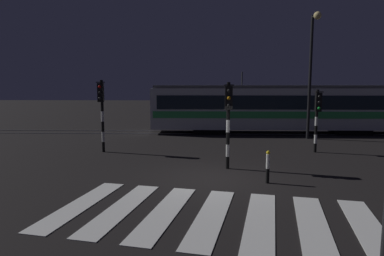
% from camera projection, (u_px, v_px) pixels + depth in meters
% --- Properties ---
extents(ground_plane, '(120.00, 120.00, 0.00)m').
position_uv_depth(ground_plane, '(209.00, 179.00, 12.05)').
color(ground_plane, black).
extents(rail_near, '(80.00, 0.12, 0.03)m').
position_uv_depth(rail_near, '(206.00, 134.00, 22.92)').
color(rail_near, '#59595E').
rests_on(rail_near, ground).
extents(rail_far, '(80.00, 0.12, 0.03)m').
position_uv_depth(rail_far, '(206.00, 131.00, 24.35)').
color(rail_far, '#59595E').
rests_on(rail_far, ground).
extents(crosswalk_zebra, '(8.65, 5.56, 0.02)m').
position_uv_depth(crosswalk_zebra, '(211.00, 216.00, 8.64)').
color(crosswalk_zebra, silver).
rests_on(crosswalk_zebra, ground).
extents(traffic_light_corner_far_right, '(0.36, 0.42, 3.06)m').
position_uv_depth(traffic_light_corner_far_right, '(317.00, 111.00, 16.47)').
color(traffic_light_corner_far_right, black).
rests_on(traffic_light_corner_far_right, ground).
extents(traffic_light_corner_far_left, '(0.36, 0.42, 3.52)m').
position_uv_depth(traffic_light_corner_far_left, '(102.00, 105.00, 16.52)').
color(traffic_light_corner_far_left, black).
rests_on(traffic_light_corner_far_left, ground).
extents(traffic_light_median_centre, '(0.36, 0.42, 3.39)m').
position_uv_depth(traffic_light_median_centre, '(228.00, 112.00, 13.17)').
color(traffic_light_median_centre, black).
rests_on(traffic_light_median_centre, ground).
extents(street_lamp_trackside_right, '(0.44, 1.21, 7.37)m').
position_uv_depth(street_lamp_trackside_right, '(312.00, 61.00, 20.20)').
color(street_lamp_trackside_right, black).
rests_on(street_lamp_trackside_right, ground).
extents(tram, '(17.50, 2.58, 4.15)m').
position_uv_depth(tram, '(280.00, 107.00, 23.25)').
color(tram, silver).
rests_on(tram, ground).
extents(bollard_island_edge, '(0.12, 0.12, 1.11)m').
position_uv_depth(bollard_island_edge, '(268.00, 167.00, 11.48)').
color(bollard_island_edge, black).
rests_on(bollard_island_edge, ground).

